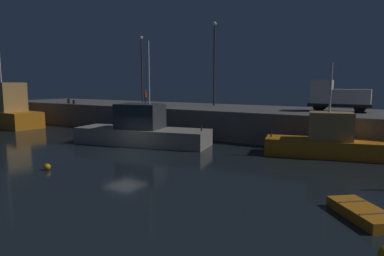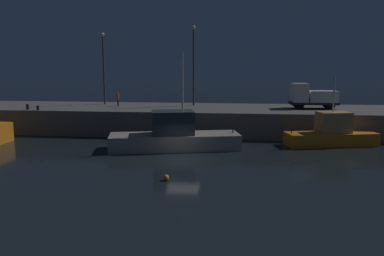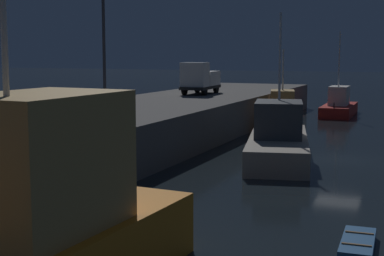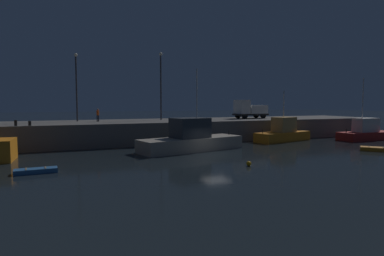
% 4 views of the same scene
% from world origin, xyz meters
% --- Properties ---
extents(ground_plane, '(320.00, 320.00, 0.00)m').
position_xyz_m(ground_plane, '(0.00, 0.00, 0.00)').
color(ground_plane, black).
extents(pier_quay, '(60.99, 10.11, 2.61)m').
position_xyz_m(pier_quay, '(0.00, 13.08, 1.30)').
color(pier_quay, '#5B5956').
rests_on(pier_quay, ground).
extents(fishing_trawler_red, '(11.63, 5.72, 8.37)m').
position_xyz_m(fishing_trawler_red, '(-1.23, 3.26, 1.14)').
color(fishing_trawler_red, gray).
rests_on(fishing_trawler_red, ground).
extents(fishing_boat_blue, '(8.24, 2.97, 8.10)m').
position_xyz_m(fishing_boat_blue, '(23.90, 3.57, 0.97)').
color(fishing_boat_blue, red).
rests_on(fishing_boat_blue, ground).
extents(fishing_boat_orange, '(8.51, 4.37, 6.40)m').
position_xyz_m(fishing_boat_orange, '(12.72, 6.47, 1.05)').
color(fishing_boat_orange, orange).
rests_on(fishing_boat_orange, ground).
extents(dinghy_orange_near, '(2.82, 1.11, 0.38)m').
position_xyz_m(dinghy_orange_near, '(-15.34, -2.86, 0.17)').
color(dinghy_orange_near, '#2D6099').
rests_on(dinghy_orange_near, ground).
extents(rowboat_white_mid, '(2.81, 2.98, 0.44)m').
position_xyz_m(rowboat_white_mid, '(16.01, -4.22, 0.20)').
color(rowboat_white_mid, orange).
rests_on(rowboat_white_mid, ground).
extents(mooring_buoy_near, '(0.38, 0.38, 0.38)m').
position_xyz_m(mooring_buoy_near, '(-0.21, -6.21, 0.19)').
color(mooring_buoy_near, orange).
rests_on(mooring_buoy_near, ground).
extents(lamp_post_west, '(0.44, 0.44, 8.34)m').
position_xyz_m(lamp_post_west, '(-11.56, 15.36, 7.45)').
color(lamp_post_west, '#38383D').
rests_on(lamp_post_west, pier_quay).
extents(lamp_post_east, '(0.44, 0.44, 8.99)m').
position_xyz_m(lamp_post_east, '(-0.86, 14.95, 7.79)').
color(lamp_post_east, '#38383D').
rests_on(lamp_post_east, pier_quay).
extents(utility_truck, '(5.11, 2.31, 2.69)m').
position_xyz_m(utility_truck, '(12.09, 13.46, 3.91)').
color(utility_truck, black).
rests_on(utility_truck, pier_quay).
extents(dockworker, '(0.39, 0.39, 1.59)m').
position_xyz_m(dockworker, '(-9.31, 13.30, 3.51)').
color(dockworker, black).
rests_on(dockworker, pier_quay).
extents(bollard_west, '(0.28, 0.28, 0.47)m').
position_xyz_m(bollard_west, '(-16.41, 8.56, 2.84)').
color(bollard_west, black).
rests_on(bollard_west, pier_quay).
extents(bollard_central, '(0.28, 0.28, 0.57)m').
position_xyz_m(bollard_central, '(-17.68, 8.80, 2.89)').
color(bollard_central, black).
rests_on(bollard_central, pier_quay).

